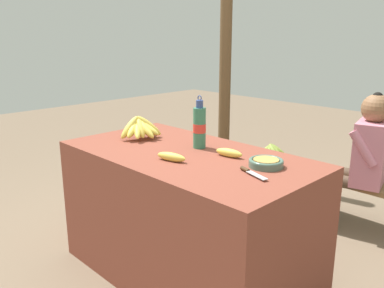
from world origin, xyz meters
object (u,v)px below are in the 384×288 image
(knife, at_px, (250,172))
(banana_bunch_green, at_px, (272,150))
(banana_bunch_ripe, at_px, (141,127))
(serving_bowl, at_px, (266,162))
(loose_banana_side, at_px, (229,153))
(loose_banana_front, at_px, (171,157))
(wooden_bench, at_px, (321,176))
(water_bottle, at_px, (199,127))
(seated_vendor, at_px, (364,154))
(support_post_near, at_px, (225,56))

(knife, distance_m, banana_bunch_green, 1.60)
(banana_bunch_ripe, bearing_deg, serving_bowl, 6.11)
(banana_bunch_ripe, bearing_deg, loose_banana_side, 8.06)
(banana_bunch_ripe, xyz_separation_m, loose_banana_side, (0.65, 0.09, -0.05))
(banana_bunch_green, bearing_deg, loose_banana_front, -75.87)
(knife, xyz_separation_m, wooden_bench, (-0.32, 1.35, -0.45))
(loose_banana_front, distance_m, banana_bunch_green, 1.56)
(knife, relative_size, wooden_bench, 0.11)
(loose_banana_front, relative_size, banana_bunch_green, 0.61)
(banana_bunch_ripe, xyz_separation_m, water_bottle, (0.41, 0.11, 0.05))
(banana_bunch_ripe, distance_m, loose_banana_side, 0.65)
(seated_vendor, distance_m, support_post_near, 1.68)
(knife, bearing_deg, wooden_bench, 120.10)
(water_bottle, bearing_deg, loose_banana_front, -74.91)
(knife, bearing_deg, serving_bowl, 110.48)
(seated_vendor, xyz_separation_m, banana_bunch_green, (-0.79, 0.04, -0.14))
(serving_bowl, bearing_deg, loose_banana_side, -179.23)
(banana_bunch_green, bearing_deg, loose_banana_side, -66.14)
(knife, relative_size, seated_vendor, 0.18)
(knife, height_order, wooden_bench, knife)
(knife, bearing_deg, banana_bunch_green, 136.83)
(loose_banana_front, xyz_separation_m, banana_bunch_green, (-0.37, 1.48, -0.34))
(water_bottle, relative_size, banana_bunch_green, 1.05)
(loose_banana_side, relative_size, banana_bunch_green, 0.57)
(serving_bowl, height_order, banana_bunch_green, serving_bowl)
(banana_bunch_ripe, height_order, support_post_near, support_post_near)
(water_bottle, height_order, loose_banana_side, water_bottle)
(knife, distance_m, support_post_near, 2.25)
(banana_bunch_green, bearing_deg, water_bottle, -76.10)
(serving_bowl, xyz_separation_m, support_post_near, (-1.53, 1.44, 0.41))
(banana_bunch_ripe, relative_size, serving_bowl, 1.77)
(water_bottle, distance_m, banana_bunch_green, 1.31)
(loose_banana_side, xyz_separation_m, seated_vendor, (0.25, 1.17, -0.20))
(support_post_near, bearing_deg, loose_banana_side, -48.24)
(loose_banana_front, xyz_separation_m, support_post_near, (-1.13, 1.71, 0.41))
(banana_bunch_green, bearing_deg, banana_bunch_ripe, -94.87)
(loose_banana_side, xyz_separation_m, support_post_near, (-1.29, 1.44, 0.41))
(serving_bowl, distance_m, support_post_near, 2.14)
(banana_bunch_ripe, relative_size, support_post_near, 0.13)
(knife, bearing_deg, loose_banana_front, -145.60)
(loose_banana_front, xyz_separation_m, loose_banana_side, (0.16, 0.27, 0.00))
(loose_banana_front, relative_size, loose_banana_side, 1.07)
(seated_vendor, relative_size, banana_bunch_green, 3.51)
(banana_bunch_green, bearing_deg, knife, -59.88)
(banana_bunch_ripe, xyz_separation_m, banana_bunch_green, (0.11, 1.30, -0.39))
(serving_bowl, distance_m, banana_bunch_green, 1.47)
(banana_bunch_green, height_order, support_post_near, support_post_near)
(banana_bunch_ripe, distance_m, loose_banana_front, 0.52)
(serving_bowl, bearing_deg, banana_bunch_ripe, -173.89)
(loose_banana_side, distance_m, seated_vendor, 1.21)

